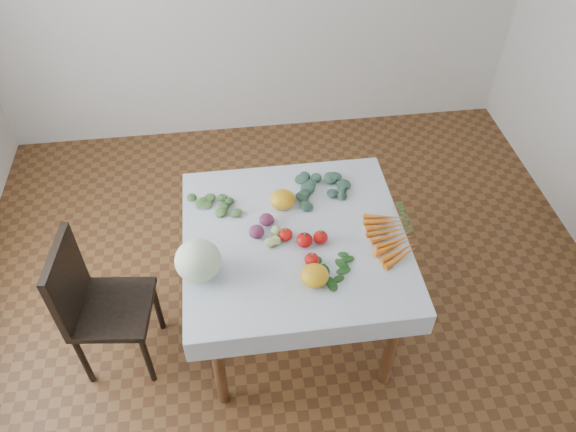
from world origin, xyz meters
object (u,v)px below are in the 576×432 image
object	(u,v)px
cabbage	(198,261)
heirloom_back	(283,199)
table	(294,250)
carrot_bunch	(391,236)
chair	(94,300)

from	to	relation	value
cabbage	heirloom_back	bearing A→B (deg)	42.64
table	carrot_bunch	distance (m)	0.50
table	carrot_bunch	world-z (taller)	carrot_bunch
table	carrot_bunch	bearing A→B (deg)	-9.31
table	chair	bearing A→B (deg)	-176.06
cabbage	heirloom_back	size ratio (longest dim) A/B	1.63
heirloom_back	table	bearing A→B (deg)	-82.07
cabbage	carrot_bunch	world-z (taller)	cabbage
table	heirloom_back	size ratio (longest dim) A/B	7.50
heirloom_back	carrot_bunch	xyz separation A→B (m)	(0.51, -0.31, -0.03)
cabbage	heirloom_back	xyz separation A→B (m)	(0.45, 0.41, -0.05)
table	cabbage	world-z (taller)	cabbage
heirloom_back	carrot_bunch	distance (m)	0.60
carrot_bunch	heirloom_back	bearing A→B (deg)	148.84
chair	heirloom_back	distance (m)	1.10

